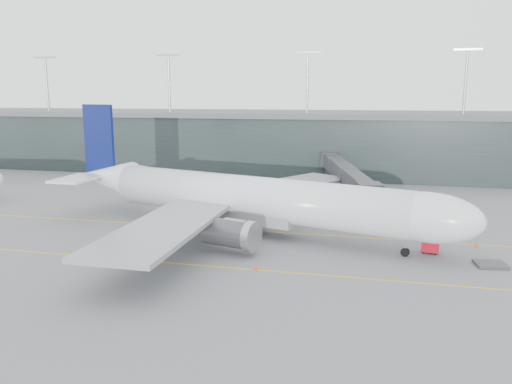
# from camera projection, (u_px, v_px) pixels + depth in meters

# --- Properties ---
(ground) EXTENTS (320.00, 320.00, 0.00)m
(ground) POSITION_uv_depth(u_px,v_px,m) (233.00, 222.00, 77.20)
(ground) COLOR #555559
(ground) RESTS_ON ground
(taxiline_a) EXTENTS (160.00, 0.25, 0.02)m
(taxiline_a) POSITION_uv_depth(u_px,v_px,m) (225.00, 229.00, 73.38)
(taxiline_a) COLOR gold
(taxiline_a) RESTS_ON ground
(taxiline_b) EXTENTS (160.00, 0.25, 0.02)m
(taxiline_b) POSITION_uv_depth(u_px,v_px,m) (186.00, 264.00, 58.08)
(taxiline_b) COLOR gold
(taxiline_b) RESTS_ON ground
(taxiline_lead_main) EXTENTS (0.25, 60.00, 0.02)m
(taxiline_lead_main) POSITION_uv_depth(u_px,v_px,m) (286.00, 198.00, 95.20)
(taxiline_lead_main) COLOR gold
(taxiline_lead_main) RESTS_ON ground
(terminal) EXTENTS (240.00, 36.00, 29.00)m
(terminal) POSITION_uv_depth(u_px,v_px,m) (292.00, 141.00, 131.19)
(terminal) COLOR #1F292A
(terminal) RESTS_ON ground
(main_aircraft) EXTENTS (62.75, 57.68, 17.90)m
(main_aircraft) POSITION_uv_depth(u_px,v_px,m) (249.00, 198.00, 70.47)
(main_aircraft) COLOR silver
(main_aircraft) RESTS_ON ground
(jet_bridge) EXTENTS (13.68, 44.74, 6.90)m
(jet_bridge) POSITION_uv_depth(u_px,v_px,m) (349.00, 170.00, 96.25)
(jet_bridge) COLOR #303136
(jet_bridge) RESTS_ON ground
(gse_cart) EXTENTS (2.25, 1.67, 1.39)m
(gse_cart) POSITION_uv_depth(u_px,v_px,m) (430.00, 247.00, 62.07)
(gse_cart) COLOR #B50C1C
(gse_cart) RESTS_ON ground
(baggage_dolly) EXTENTS (3.73, 3.15, 0.34)m
(baggage_dolly) POSITION_uv_depth(u_px,v_px,m) (491.00, 264.00, 57.44)
(baggage_dolly) COLOR #36363B
(baggage_dolly) RESTS_ON ground
(uld_a) EXTENTS (2.74, 2.48, 2.05)m
(uld_a) POSITION_uv_depth(u_px,v_px,m) (226.00, 200.00, 88.67)
(uld_a) COLOR #3B3C41
(uld_a) RESTS_ON ground
(uld_b) EXTENTS (2.38, 2.08, 1.86)m
(uld_b) POSITION_uv_depth(u_px,v_px,m) (241.00, 200.00, 88.63)
(uld_b) COLOR #3B3C41
(uld_b) RESTS_ON ground
(uld_c) EXTENTS (2.63, 2.38, 1.96)m
(uld_c) POSITION_uv_depth(u_px,v_px,m) (257.00, 203.00, 86.02)
(uld_c) COLOR #3B3C41
(uld_c) RESTS_ON ground
(cone_nose) EXTENTS (0.43, 0.43, 0.68)m
(cone_nose) POSITION_uv_depth(u_px,v_px,m) (477.00, 245.00, 64.48)
(cone_nose) COLOR red
(cone_nose) RESTS_ON ground
(cone_wing_stbd) EXTENTS (0.41, 0.41, 0.66)m
(cone_wing_stbd) POSITION_uv_depth(u_px,v_px,m) (256.00, 268.00, 55.99)
(cone_wing_stbd) COLOR red
(cone_wing_stbd) RESTS_ON ground
(cone_wing_port) EXTENTS (0.50, 0.50, 0.79)m
(cone_wing_port) POSITION_uv_depth(u_px,v_px,m) (303.00, 207.00, 85.76)
(cone_wing_port) COLOR #D03D0B
(cone_wing_port) RESTS_ON ground
(cone_tail) EXTENTS (0.45, 0.45, 0.72)m
(cone_tail) POSITION_uv_depth(u_px,v_px,m) (161.00, 237.00, 67.90)
(cone_tail) COLOR red
(cone_tail) RESTS_ON ground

